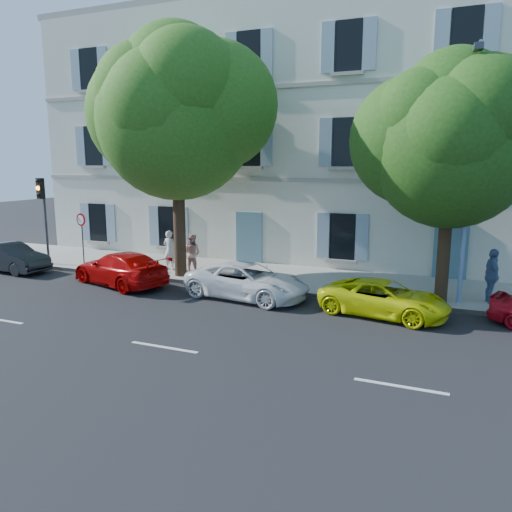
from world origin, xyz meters
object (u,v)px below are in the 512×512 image
at_px(pedestrian_b, 192,253).
at_px(pedestrian_c, 492,276).
at_px(tree_right, 451,149).
at_px(road_sign, 82,229).
at_px(tree_left, 176,121).
at_px(car_yellow_supercar, 384,298).
at_px(car_red_coupe, 120,269).
at_px(pedestrian_a, 170,250).
at_px(street_lamp, 469,165).
at_px(car_white_coupe, 247,281).
at_px(car_dark_sedan, 10,257).
at_px(traffic_light, 42,202).

xyz_separation_m(pedestrian_b, pedestrian_c, (11.53, -0.24, 0.09)).
bearing_deg(tree_right, pedestrian_b, 175.66).
bearing_deg(road_sign, pedestrian_c, 2.95).
height_order(tree_left, pedestrian_c, tree_left).
xyz_separation_m(car_yellow_supercar, pedestrian_c, (3.14, 2.34, 0.50)).
xyz_separation_m(car_red_coupe, tree_left, (1.65, 1.81, 5.69)).
distance_m(tree_left, tree_right, 10.21).
bearing_deg(pedestrian_b, pedestrian_a, -1.69).
distance_m(street_lamp, pedestrian_c, 3.79).
bearing_deg(road_sign, car_white_coupe, -8.50).
relative_size(car_red_coupe, road_sign, 1.86).
relative_size(car_dark_sedan, car_yellow_supercar, 0.96).
bearing_deg(pedestrian_c, car_yellow_supercar, 110.97).
bearing_deg(traffic_light, street_lamp, 0.83).
bearing_deg(road_sign, tree_left, 4.68).
height_order(tree_right, traffic_light, tree_right).
distance_m(road_sign, street_lamp, 15.71).
bearing_deg(pedestrian_c, tree_right, 92.89).
bearing_deg(tree_right, pedestrian_c, 18.63).
xyz_separation_m(street_lamp, pedestrian_b, (-10.57, 0.81, -3.71)).
bearing_deg(pedestrian_b, car_red_coupe, 56.00).
distance_m(tree_left, pedestrian_a, 5.48).
relative_size(tree_left, road_sign, 3.96).
xyz_separation_m(tree_left, pedestrian_c, (11.68, 0.46, -5.28)).
relative_size(tree_right, pedestrian_c, 4.29).
distance_m(car_yellow_supercar, pedestrian_a, 9.91).
distance_m(tree_left, road_sign, 6.51).
xyz_separation_m(car_dark_sedan, tree_left, (7.68, 1.71, 5.71)).
xyz_separation_m(car_white_coupe, pedestrian_a, (-4.74, 2.42, 0.39)).
bearing_deg(pedestrian_a, tree_left, 145.76).
bearing_deg(street_lamp, car_yellow_supercar, -140.89).
height_order(car_yellow_supercar, tree_right, tree_right).
distance_m(car_dark_sedan, tree_left, 9.72).
height_order(road_sign, pedestrian_b, road_sign).
relative_size(tree_left, pedestrian_b, 5.87).
relative_size(car_white_coupe, pedestrian_a, 2.60).
bearing_deg(tree_left, car_dark_sedan, -167.46).
height_order(car_white_coupe, pedestrian_a, pedestrian_a).
xyz_separation_m(car_red_coupe, traffic_light, (-5.27, 1.44, 2.33)).
distance_m(tree_left, pedestrian_b, 5.42).
relative_size(car_white_coupe, street_lamp, 0.56).
bearing_deg(car_dark_sedan, car_yellow_supercar, -86.65).
bearing_deg(car_yellow_supercar, tree_left, 87.16).
bearing_deg(pedestrian_a, car_yellow_supercar, 167.88).
relative_size(car_white_coupe, tree_left, 0.47).
bearing_deg(pedestrian_b, road_sign, 14.14).
bearing_deg(car_yellow_supercar, tree_right, -31.76).
bearing_deg(pedestrian_c, pedestrian_b, 73.07).
relative_size(car_red_coupe, pedestrian_a, 2.62).
xyz_separation_m(car_yellow_supercar, traffic_light, (-15.46, 1.51, 2.43)).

